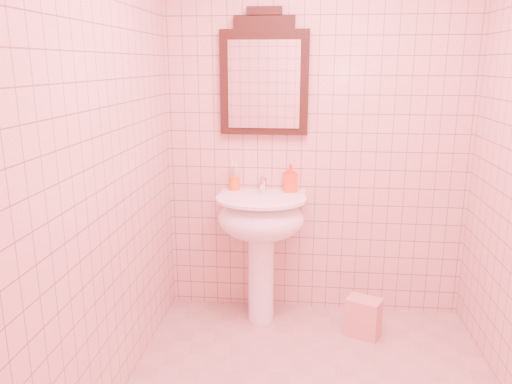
# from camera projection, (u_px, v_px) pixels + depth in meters

# --- Properties ---
(back_wall) EXTENTS (2.00, 0.02, 2.50)m
(back_wall) POSITION_uv_depth(u_px,v_px,m) (317.00, 133.00, 3.27)
(back_wall) COLOR #D6A595
(back_wall) RESTS_ON floor
(pedestal_sink) EXTENTS (0.58, 0.58, 0.86)m
(pedestal_sink) POSITION_uv_depth(u_px,v_px,m) (261.00, 227.00, 3.23)
(pedestal_sink) COLOR white
(pedestal_sink) RESTS_ON floor
(faucet) EXTENTS (0.04, 0.16, 0.11)m
(faucet) POSITION_uv_depth(u_px,v_px,m) (263.00, 183.00, 3.30)
(faucet) COLOR white
(faucet) RESTS_ON pedestal_sink
(mirror) EXTENTS (0.57, 0.06, 0.79)m
(mirror) POSITION_uv_depth(u_px,v_px,m) (264.00, 77.00, 3.19)
(mirror) COLOR black
(mirror) RESTS_ON back_wall
(toothbrush_cup) EXTENTS (0.07, 0.07, 0.17)m
(toothbrush_cup) POSITION_uv_depth(u_px,v_px,m) (234.00, 183.00, 3.35)
(toothbrush_cup) COLOR orange
(toothbrush_cup) RESTS_ON pedestal_sink
(soap_dispenser) EXTENTS (0.10, 0.11, 0.19)m
(soap_dispenser) POSITION_uv_depth(u_px,v_px,m) (290.00, 178.00, 3.29)
(soap_dispenser) COLOR #EB3D13
(soap_dispenser) RESTS_ON pedestal_sink
(towel) EXTENTS (0.24, 0.21, 0.25)m
(towel) POSITION_uv_depth(u_px,v_px,m) (363.00, 317.00, 3.17)
(towel) COLOR #CD787A
(towel) RESTS_ON floor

